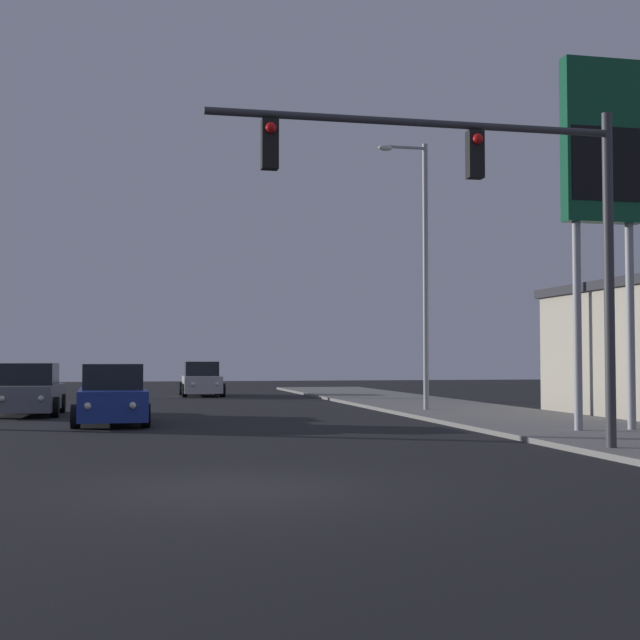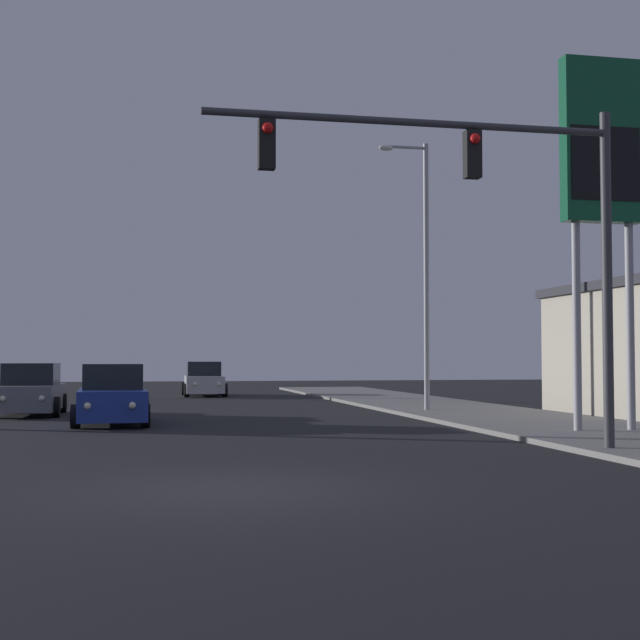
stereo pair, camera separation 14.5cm
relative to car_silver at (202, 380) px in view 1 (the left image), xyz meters
The scene contains 8 objects.
ground_plane 31.56m from the car_silver, 93.47° to the right, with size 120.00×120.00×0.00m, color black.
sidewalk_right 22.80m from the car_silver, 70.54° to the right, with size 5.00×60.00×0.12m.
car_silver is the anchor object (origin of this frame).
car_grey 15.36m from the car_silver, 115.33° to the right, with size 2.04×4.33×1.68m.
car_blue 18.95m from the car_silver, 101.78° to the right, with size 2.04×4.34×1.68m.
traffic_light_mast 28.84m from the car_silver, 83.15° to the right, with size 7.92×0.36×6.50m.
street_lamp 17.20m from the car_silver, 68.09° to the right, with size 1.74×0.24×9.00m.
gas_station_sign 26.34m from the car_silver, 72.33° to the right, with size 2.00×0.42×9.00m.
Camera 1 is at (-1.41, -12.52, 1.83)m, focal length 50.00 mm.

